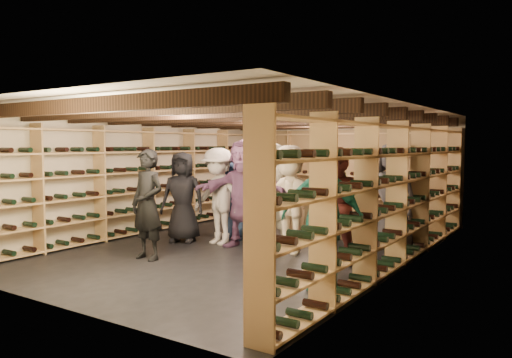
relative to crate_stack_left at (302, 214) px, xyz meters
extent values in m
plane|color=black|center=(0.01, -1.85, -0.34)|extent=(8.00, 8.00, 0.00)
cube|color=beige|center=(0.01, 2.15, 0.86)|extent=(5.50, 0.02, 2.40)
cube|color=beige|center=(0.01, -5.85, 0.86)|extent=(5.50, 0.02, 2.40)
cube|color=beige|center=(-2.74, -1.85, 0.86)|extent=(0.02, 8.00, 2.40)
cube|color=beige|center=(2.76, -1.85, 0.86)|extent=(0.02, 8.00, 2.40)
cube|color=beige|center=(0.01, -1.85, 2.06)|extent=(5.50, 8.00, 0.01)
cube|color=black|center=(0.01, -5.35, 1.92)|extent=(5.40, 0.12, 0.18)
cube|color=black|center=(0.01, -4.48, 1.92)|extent=(5.40, 0.12, 0.18)
cube|color=black|center=(0.01, -3.60, 1.92)|extent=(5.40, 0.12, 0.18)
cube|color=black|center=(0.01, -2.73, 1.92)|extent=(5.40, 0.12, 0.18)
cube|color=black|center=(0.01, -1.85, 1.92)|extent=(5.40, 0.12, 0.18)
cube|color=black|center=(0.01, -0.98, 1.92)|extent=(5.40, 0.12, 0.18)
cube|color=black|center=(0.01, -0.10, 1.92)|extent=(5.40, 0.12, 0.18)
cube|color=black|center=(0.01, 0.77, 1.92)|extent=(5.40, 0.12, 0.18)
cube|color=black|center=(0.01, 1.65, 1.92)|extent=(5.40, 0.12, 0.18)
cube|color=tan|center=(-2.56, -1.85, 0.73)|extent=(0.32, 7.50, 2.15)
cube|color=tan|center=(2.58, -1.85, 0.73)|extent=(0.32, 7.50, 2.15)
cube|color=tan|center=(0.01, 1.98, 0.73)|extent=(4.70, 0.30, 2.15)
cube|color=tan|center=(0.00, 0.00, -0.25)|extent=(0.59, 0.49, 0.17)
cube|color=tan|center=(0.00, 0.00, -0.08)|extent=(0.59, 0.49, 0.17)
cube|color=tan|center=(0.00, 0.00, 0.09)|extent=(0.59, 0.49, 0.17)
cube|color=tan|center=(0.00, 0.00, 0.26)|extent=(0.59, 0.49, 0.17)
cube|color=tan|center=(1.29, -0.31, -0.25)|extent=(0.57, 0.44, 0.17)
cube|color=tan|center=(1.29, -0.31, -0.08)|extent=(0.57, 0.44, 0.17)
cube|color=tan|center=(0.15, 0.98, -0.25)|extent=(0.51, 0.34, 0.17)
imported|color=black|center=(-1.28, -2.27, 0.49)|extent=(0.96, 0.81, 1.67)
imported|color=black|center=(-0.78, -3.65, 0.53)|extent=(0.65, 0.45, 1.73)
imported|color=beige|center=(0.87, -2.07, 0.55)|extent=(1.24, 0.83, 1.79)
imported|color=#1B7063|center=(2.19, -3.56, 0.54)|extent=(1.12, 0.74, 1.76)
imported|color=maroon|center=(-0.55, -0.77, 0.52)|extent=(1.66, 0.73, 1.73)
imported|color=#1B2A47|center=(-0.61, -1.54, 0.40)|extent=(0.74, 0.50, 1.48)
imported|color=gray|center=(0.42, -1.77, 0.57)|extent=(0.71, 0.51, 1.82)
imported|color=#4E1E1C|center=(1.85, -2.32, 0.54)|extent=(0.89, 0.71, 1.76)
imported|color=#BBB1AB|center=(-0.59, -2.09, 0.53)|extent=(1.20, 0.78, 1.74)
imported|color=#254D3D|center=(0.90, -0.55, 0.54)|extent=(1.11, 0.77, 1.76)
imported|color=#7B4C7A|center=(-0.04, -2.07, 0.62)|extent=(1.84, 0.86, 1.91)
imported|color=#36353A|center=(2.19, -0.81, 0.58)|extent=(1.03, 0.83, 1.84)
camera|label=1|loc=(4.90, -9.17, 1.47)|focal=35.00mm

